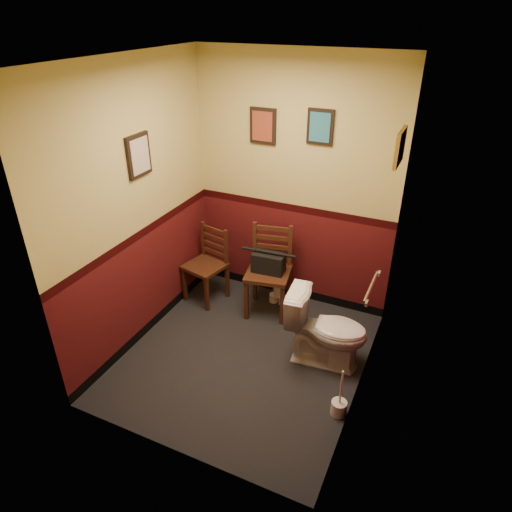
# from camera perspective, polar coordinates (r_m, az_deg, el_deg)

# --- Properties ---
(floor) EXTENTS (2.20, 2.40, 0.00)m
(floor) POSITION_cam_1_polar(r_m,az_deg,el_deg) (4.59, -1.33, -12.37)
(floor) COLOR black
(floor) RESTS_ON ground
(ceiling) EXTENTS (2.20, 2.40, 0.00)m
(ceiling) POSITION_cam_1_polar(r_m,az_deg,el_deg) (3.45, -1.88, 23.42)
(ceiling) COLOR silver
(ceiling) RESTS_ON ground
(wall_back) EXTENTS (2.20, 0.00, 2.70)m
(wall_back) POSITION_cam_1_polar(r_m,az_deg,el_deg) (4.85, 4.74, 8.62)
(wall_back) COLOR #4B1113
(wall_back) RESTS_ON ground
(wall_front) EXTENTS (2.20, 0.00, 2.70)m
(wall_front) POSITION_cam_1_polar(r_m,az_deg,el_deg) (2.96, -11.87, -6.56)
(wall_front) COLOR #4B1113
(wall_front) RESTS_ON ground
(wall_left) EXTENTS (0.00, 2.40, 2.70)m
(wall_left) POSITION_cam_1_polar(r_m,az_deg,el_deg) (4.39, -14.64, 5.47)
(wall_left) COLOR #4B1113
(wall_left) RESTS_ON ground
(wall_right) EXTENTS (0.00, 2.40, 2.70)m
(wall_right) POSITION_cam_1_polar(r_m,az_deg,el_deg) (3.54, 14.65, -0.47)
(wall_right) COLOR #4B1113
(wall_right) RESTS_ON ground
(grab_bar) EXTENTS (0.05, 0.56, 0.06)m
(grab_bar) POSITION_cam_1_polar(r_m,az_deg,el_deg) (3.96, 14.24, -3.78)
(grab_bar) COLOR silver
(grab_bar) RESTS_ON wall_right
(framed_print_back_a) EXTENTS (0.28, 0.04, 0.36)m
(framed_print_back_a) POSITION_cam_1_polar(r_m,az_deg,el_deg) (4.78, 0.86, 15.94)
(framed_print_back_a) COLOR black
(framed_print_back_a) RESTS_ON wall_back
(framed_print_back_b) EXTENTS (0.26, 0.04, 0.34)m
(framed_print_back_b) POSITION_cam_1_polar(r_m,az_deg,el_deg) (4.57, 8.04, 15.68)
(framed_print_back_b) COLOR black
(framed_print_back_b) RESTS_ON wall_back
(framed_print_left) EXTENTS (0.04, 0.30, 0.38)m
(framed_print_left) POSITION_cam_1_polar(r_m,az_deg,el_deg) (4.28, -14.44, 12.07)
(framed_print_left) COLOR black
(framed_print_left) RESTS_ON wall_left
(framed_print_right) EXTENTS (0.04, 0.34, 0.28)m
(framed_print_right) POSITION_cam_1_polar(r_m,az_deg,el_deg) (3.84, 17.53, 12.83)
(framed_print_right) COLOR olive
(framed_print_right) RESTS_ON wall_right
(toilet) EXTENTS (0.80, 0.49, 0.74)m
(toilet) POSITION_cam_1_polar(r_m,az_deg,el_deg) (4.35, 8.81, -9.12)
(toilet) COLOR white
(toilet) RESTS_ON floor
(toilet_brush) EXTENTS (0.13, 0.13, 0.48)m
(toilet_brush) POSITION_cam_1_polar(r_m,az_deg,el_deg) (4.08, 10.31, -18.07)
(toilet_brush) COLOR silver
(toilet_brush) RESTS_ON floor
(chair_left) EXTENTS (0.48, 0.48, 0.87)m
(chair_left) POSITION_cam_1_polar(r_m,az_deg,el_deg) (5.21, -6.11, -1.07)
(chair_left) COLOR #402013
(chair_left) RESTS_ON floor
(chair_right) EXTENTS (0.54, 0.54, 0.98)m
(chair_right) POSITION_cam_1_polar(r_m,az_deg,el_deg) (4.95, 1.65, -1.89)
(chair_right) COLOR #402013
(chair_right) RESTS_ON floor
(handbag) EXTENTS (0.36, 0.20, 0.25)m
(handbag) POSITION_cam_1_polar(r_m,az_deg,el_deg) (4.84, 1.57, -0.83)
(handbag) COLOR black
(handbag) RESTS_ON chair_right
(tp_stack) EXTENTS (0.22, 0.13, 0.38)m
(tp_stack) POSITION_cam_1_polar(r_m,az_deg,el_deg) (5.22, 2.83, -4.38)
(tp_stack) COLOR silver
(tp_stack) RESTS_ON floor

